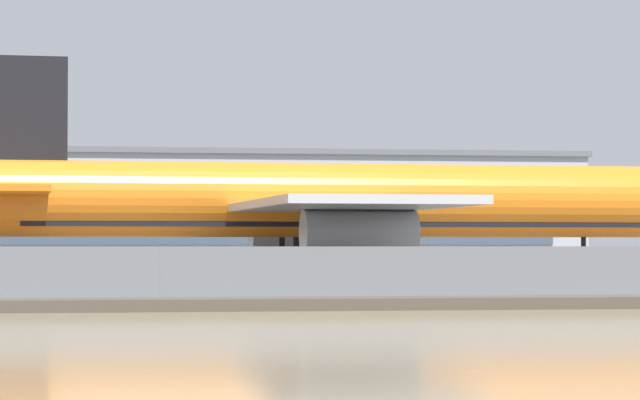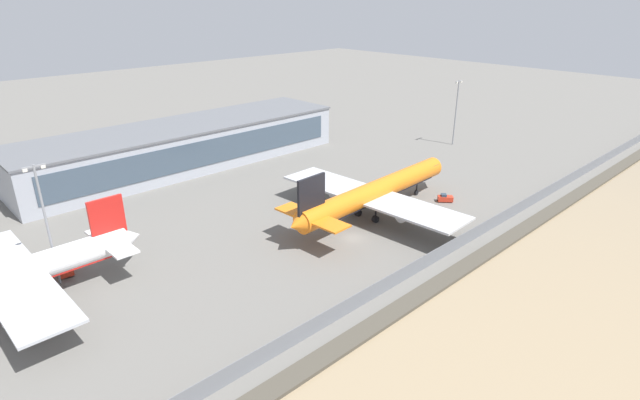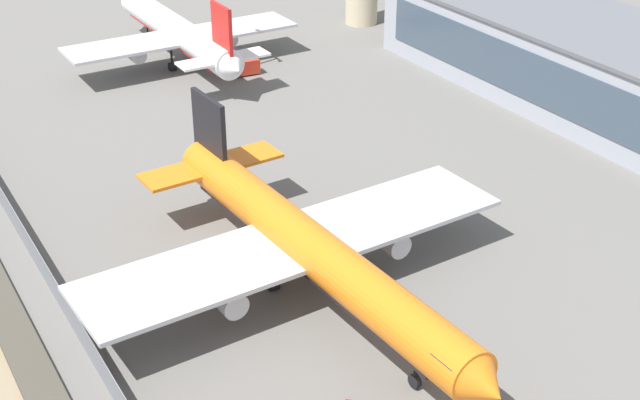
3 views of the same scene
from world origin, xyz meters
name	(u,v)px [view 2 (image 2 of 3)]	position (x,y,z in m)	size (l,w,h in m)	color
ground_plane	(352,238)	(0.00, 0.00, 0.00)	(500.00, 500.00, 0.00)	#66635E
shoreline_seawall	(446,279)	(0.00, -20.50, 0.25)	(320.00, 3.00, 0.50)	#474238
perimeter_fence	(424,263)	(0.00, -16.00, 1.30)	(280.00, 0.10, 2.60)	slate
cargo_jet_orange	(374,193)	(10.55, 3.98, 5.06)	(47.96, 41.40, 13.26)	orange
passenger_jet_white_red	(3,280)	(-52.58, 18.15, 4.98)	(41.63, 35.16, 13.03)	white
baggage_tug	(445,198)	(27.52, -1.96, 0.81)	(3.36, 3.42, 1.80)	red
ops_van	(62,265)	(-43.45, 24.07, 1.28)	(2.48, 5.34, 2.48)	red
terminal_building	(185,145)	(-0.74, 59.38, 5.55)	(85.31, 21.62, 11.09)	#9EA3AD
apron_light_mast_apron_west	(46,219)	(-44.99, 20.70, 11.08)	(3.20, 0.40, 19.63)	gray
apron_light_mast_apron_east	(456,109)	(67.77, 22.02, 10.83)	(3.20, 0.40, 19.15)	gray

